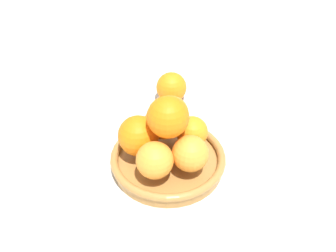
% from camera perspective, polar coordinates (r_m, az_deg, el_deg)
% --- Properties ---
extents(ground_plane, '(4.00, 4.00, 0.00)m').
position_cam_1_polar(ground_plane, '(0.68, 0.00, -6.67)').
color(ground_plane, beige).
extents(fruit_bowl, '(0.23, 0.23, 0.03)m').
position_cam_1_polar(fruit_bowl, '(0.67, 0.00, -5.67)').
color(fruit_bowl, '#A57238').
rests_on(fruit_bowl, ground_plane).
extents(orange_pile, '(0.18, 0.18, 0.14)m').
position_cam_1_polar(orange_pile, '(0.63, -0.46, -1.08)').
color(orange_pile, orange).
rests_on(orange_pile, fruit_bowl).
extents(stray_orange, '(0.08, 0.08, 0.08)m').
position_cam_1_polar(stray_orange, '(0.85, 0.59, 6.73)').
color(stray_orange, orange).
rests_on(stray_orange, ground_plane).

